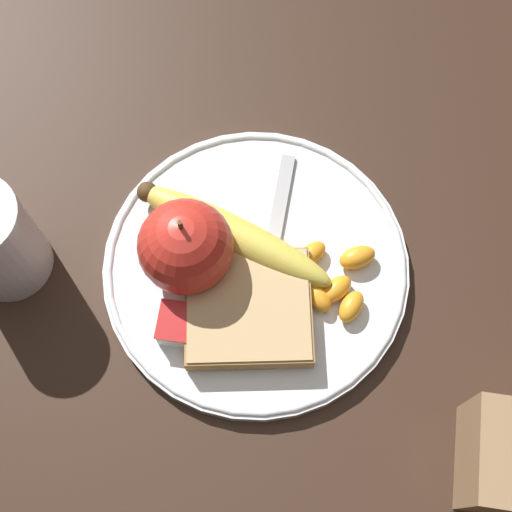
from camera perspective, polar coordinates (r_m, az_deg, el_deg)
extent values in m
plane|color=#332116|center=(0.61, 0.00, -1.10)|extent=(3.00, 3.00, 0.00)
cylinder|color=silver|center=(0.60, 0.00, -0.90)|extent=(0.26, 0.26, 0.01)
torus|color=silver|center=(0.60, 0.00, -0.70)|extent=(0.25, 0.25, 0.01)
sphere|color=red|center=(0.56, -5.65, 0.74)|extent=(0.08, 0.08, 0.08)
cylinder|color=brown|center=(0.53, -6.08, 2.48)|extent=(0.00, 0.00, 0.01)
ellipsoid|color=#E0CC4C|center=(0.59, -1.79, 1.65)|extent=(0.18, 0.09, 0.03)
sphere|color=#473319|center=(0.61, -8.70, 5.09)|extent=(0.02, 0.02, 0.02)
cube|color=olive|center=(0.57, -0.37, -4.23)|extent=(0.12, 0.11, 0.02)
cube|color=tan|center=(0.57, -0.37, -4.23)|extent=(0.11, 0.11, 0.02)
cube|color=#B2B2B7|center=(0.61, 1.70, 2.97)|extent=(0.02, 0.13, 0.00)
cube|color=#B2B2B7|center=(0.58, 0.24, -4.93)|extent=(0.03, 0.05, 0.00)
cube|color=white|center=(0.57, -5.77, -5.57)|extent=(0.04, 0.03, 0.02)
cube|color=#B21E1E|center=(0.56, -5.88, -5.27)|extent=(0.04, 0.03, 0.00)
ellipsoid|color=orange|center=(0.58, 7.63, -4.03)|extent=(0.03, 0.03, 0.02)
ellipsoid|color=orange|center=(0.60, 4.49, 0.20)|extent=(0.03, 0.03, 0.02)
ellipsoid|color=orange|center=(0.58, 2.09, -4.27)|extent=(0.03, 0.03, 0.01)
ellipsoid|color=orange|center=(0.58, 3.65, -3.02)|extent=(0.03, 0.03, 0.02)
ellipsoid|color=orange|center=(0.59, 6.47, -2.65)|extent=(0.03, 0.03, 0.02)
ellipsoid|color=orange|center=(0.60, 8.11, -0.11)|extent=(0.04, 0.03, 0.02)
ellipsoid|color=orange|center=(0.58, 4.97, -3.26)|extent=(0.03, 0.03, 0.02)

